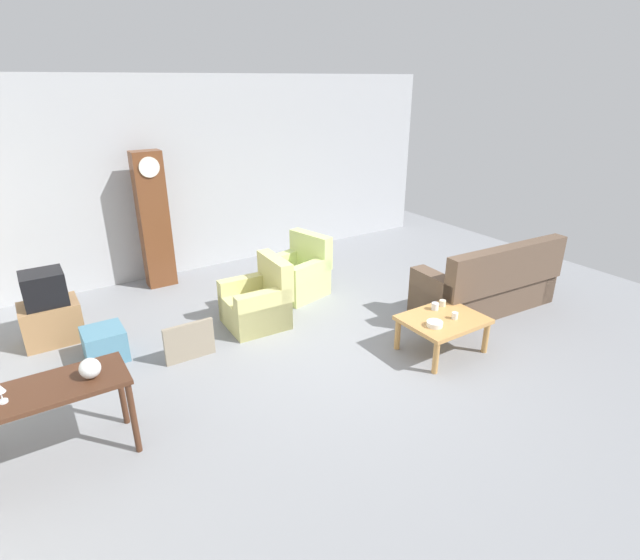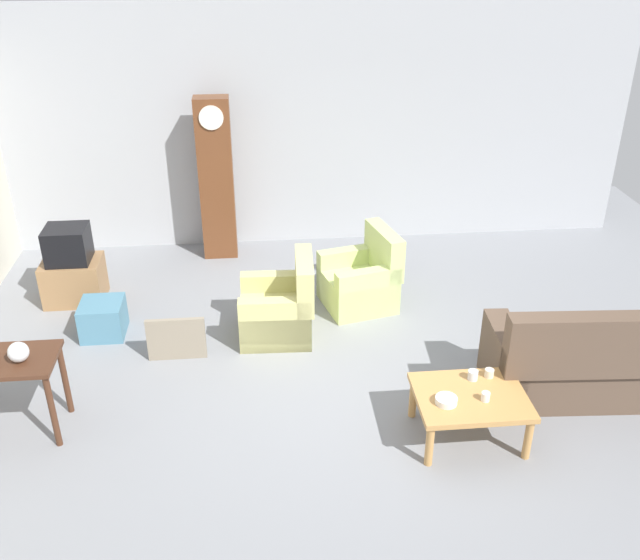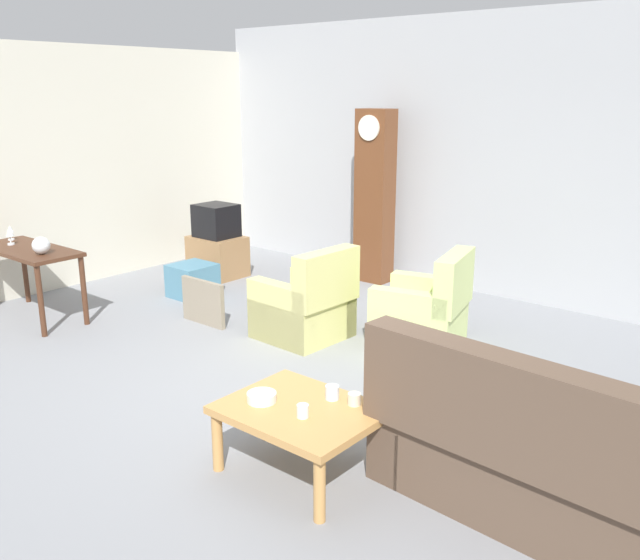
{
  "view_description": "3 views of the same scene",
  "coord_description": "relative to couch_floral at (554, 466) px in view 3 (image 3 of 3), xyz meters",
  "views": [
    {
      "loc": [
        -3.22,
        -4.42,
        3.12
      ],
      "look_at": [
        -0.18,
        0.26,
        0.8
      ],
      "focal_mm": 27.28,
      "sensor_mm": 36.0,
      "label": 1
    },
    {
      "loc": [
        -0.89,
        -5.59,
        4.14
      ],
      "look_at": [
        -0.29,
        0.59,
        0.88
      ],
      "focal_mm": 39.4,
      "sensor_mm": 36.0,
      "label": 2
    },
    {
      "loc": [
        3.44,
        -3.74,
        2.37
      ],
      "look_at": [
        -0.06,
        0.47,
        0.82
      ],
      "focal_mm": 38.16,
      "sensor_mm": 36.0,
      "label": 3
    }
  ],
  "objects": [
    {
      "name": "ground_plane",
      "position": [
        -2.31,
        0.34,
        -0.36
      ],
      "size": [
        10.4,
        10.4,
        0.0
      ],
      "primitive_type": "plane",
      "color": "gray"
    },
    {
      "name": "garage_door_wall",
      "position": [
        -2.31,
        3.94,
        1.24
      ],
      "size": [
        8.4,
        0.16,
        3.2
      ],
      "primitive_type": "cube",
      "color": "#ADAFB5",
      "rests_on": "ground_plane"
    },
    {
      "name": "pegboard_wall_left",
      "position": [
        -6.51,
        0.74,
        1.08
      ],
      "size": [
        0.12,
        6.4,
        2.88
      ],
      "primitive_type": "cube",
      "color": "beige",
      "rests_on": "ground_plane"
    },
    {
      "name": "couch_floral",
      "position": [
        0.0,
        0.0,
        0.0
      ],
      "size": [
        2.15,
        1.01,
        1.04
      ],
      "color": "brown",
      "rests_on": "ground_plane"
    },
    {
      "name": "armchair_olive_near",
      "position": [
        -3.0,
        1.36,
        -0.05
      ],
      "size": [
        0.82,
        0.79,
        0.92
      ],
      "color": "#CCC67A",
      "rests_on": "ground_plane"
    },
    {
      "name": "armchair_olive_far",
      "position": [
        -2.01,
        1.94,
        -0.05
      ],
      "size": [
        0.95,
        0.93,
        0.92
      ],
      "color": "#C7D783",
      "rests_on": "ground_plane"
    },
    {
      "name": "coffee_table_wood",
      "position": [
        -1.43,
        -0.5,
        0.03
      ],
      "size": [
        0.96,
        0.76,
        0.45
      ],
      "color": "tan",
      "rests_on": "ground_plane"
    },
    {
      "name": "console_table_dark",
      "position": [
        -5.62,
        -0.04,
        0.3
      ],
      "size": [
        1.3,
        0.56,
        0.77
      ],
      "color": "#472819",
      "rests_on": "ground_plane"
    },
    {
      "name": "grandfather_clock",
      "position": [
        -3.71,
        3.49,
        0.72
      ],
      "size": [
        0.44,
        0.3,
        2.14
      ],
      "color": "brown",
      "rests_on": "ground_plane"
    },
    {
      "name": "tv_stand_cabinet",
      "position": [
        -5.4,
        2.37,
        -0.09
      ],
      "size": [
        0.68,
        0.52,
        0.52
      ],
      "primitive_type": "cube",
      "color": "#997047",
      "rests_on": "ground_plane"
    },
    {
      "name": "tv_crt",
      "position": [
        -5.4,
        2.37,
        0.38
      ],
      "size": [
        0.48,
        0.44,
        0.42
      ],
      "primitive_type": "cube",
      "color": "black",
      "rests_on": "tv_stand_cabinet"
    },
    {
      "name": "framed_picture_leaning",
      "position": [
        -4.09,
        0.99,
        -0.12
      ],
      "size": [
        0.6,
        0.05,
        0.47
      ],
      "primitive_type": "cube",
      "color": "gray",
      "rests_on": "ground_plane"
    },
    {
      "name": "storage_box_blue",
      "position": [
        -4.93,
        1.56,
        -0.16
      ],
      "size": [
        0.46,
        0.47,
        0.39
      ],
      "primitive_type": "cube",
      "color": "teal",
      "rests_on": "ground_plane"
    },
    {
      "name": "glass_dome_cloche",
      "position": [
        -5.26,
        -0.08,
        0.5
      ],
      "size": [
        0.18,
        0.18,
        0.18
      ],
      "primitive_type": "sphere",
      "color": "silver",
      "rests_on": "console_table_dark"
    },
    {
      "name": "cup_white_porcelain",
      "position": [
        -1.33,
        -0.59,
        0.13
      ],
      "size": [
        0.07,
        0.07,
        0.08
      ],
      "primitive_type": "cylinder",
      "color": "white",
      "rests_on": "coffee_table_wood"
    },
    {
      "name": "cup_blue_rimmed",
      "position": [
        -1.35,
        -0.28,
        0.14
      ],
      "size": [
        0.09,
        0.09,
        0.09
      ],
      "primitive_type": "cylinder",
      "color": "silver",
      "rests_on": "coffee_table_wood"
    },
    {
      "name": "cup_cream_tall",
      "position": [
        -1.19,
        -0.26,
        0.13
      ],
      "size": [
        0.08,
        0.08,
        0.08
      ],
      "primitive_type": "cylinder",
      "color": "beige",
      "rests_on": "coffee_table_wood"
    },
    {
      "name": "bowl_white_stacked",
      "position": [
        -1.67,
        -0.6,
        0.12
      ],
      "size": [
        0.19,
        0.19,
        0.06
      ],
      "primitive_type": "cylinder",
      "color": "white",
      "rests_on": "coffee_table_wood"
    },
    {
      "name": "wine_glass_tall",
      "position": [
        -6.12,
        0.04,
        0.52
      ],
      "size": [
        0.07,
        0.07,
        0.16
      ],
      "color": "silver",
      "rests_on": "console_table_dark"
    },
    {
      "name": "wine_glass_mid",
      "position": [
        -5.9,
        -0.08,
        0.53
      ],
      "size": [
        0.08,
        0.08,
        0.17
      ],
      "color": "silver",
      "rests_on": "console_table_dark"
    }
  ]
}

